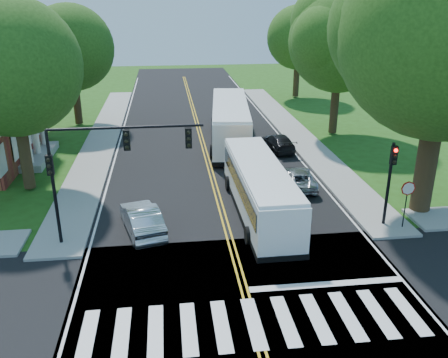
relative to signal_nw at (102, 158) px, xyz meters
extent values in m
plane|color=#244A12|center=(5.86, -6.43, -4.38)|extent=(140.00, 140.00, 0.00)
cube|color=black|center=(5.86, 11.57, -4.37)|extent=(14.00, 96.00, 0.01)
cube|color=black|center=(5.86, -6.43, -4.37)|extent=(60.00, 12.00, 0.01)
cube|color=gold|center=(5.86, 15.57, -4.36)|extent=(0.36, 70.00, 0.01)
cube|color=silver|center=(-0.94, 15.57, -4.36)|extent=(0.12, 70.00, 0.01)
cube|color=silver|center=(12.66, 15.57, -4.36)|extent=(0.12, 70.00, 0.01)
cube|color=silver|center=(5.86, -6.93, -4.36)|extent=(12.60, 3.00, 0.01)
cube|color=silver|center=(9.36, -4.83, -4.36)|extent=(6.60, 0.40, 0.01)
cube|color=gray|center=(-2.44, 18.57, -4.30)|extent=(2.60, 40.00, 0.15)
cube|color=gray|center=(14.16, 18.57, -4.30)|extent=(2.60, 40.00, 0.15)
cylinder|color=#352715|center=(16.86, 1.57, -1.23)|extent=(1.10, 1.10, 6.00)
sphere|color=#3A6D20|center=(16.86, 1.57, 5.28)|extent=(10.80, 10.80, 10.80)
cylinder|color=#352715|center=(-5.64, 7.57, -1.83)|extent=(0.70, 0.70, 4.80)
sphere|color=#3A6D20|center=(-5.64, 7.57, 3.17)|extent=(8.00, 8.00, 8.00)
cylinder|color=#352715|center=(-5.14, 23.57, -2.03)|extent=(0.70, 0.70, 4.40)
sphere|color=#3A6D20|center=(-5.14, 23.57, 2.64)|extent=(7.60, 7.60, 7.60)
cylinder|color=#352715|center=(17.36, 17.57, -1.73)|extent=(0.70, 0.70, 5.00)
sphere|color=#3A6D20|center=(17.36, 17.57, 3.50)|extent=(8.40, 8.40, 8.40)
cylinder|color=#352715|center=(18.36, 33.57, -2.03)|extent=(0.70, 0.70, 4.40)
sphere|color=#3A6D20|center=(18.36, 33.57, 2.51)|extent=(7.20, 7.20, 7.20)
cube|color=silver|center=(-6.54, 13.57, 0.02)|extent=(1.40, 6.00, 0.45)
cube|color=gray|center=(-6.54, 13.57, -4.13)|extent=(1.80, 6.00, 0.50)
cylinder|color=silver|center=(-6.54, 11.37, -2.28)|extent=(0.50, 0.50, 4.20)
cylinder|color=silver|center=(-6.54, 13.57, -2.28)|extent=(0.50, 0.50, 4.20)
cylinder|color=silver|center=(-6.54, 15.77, -2.28)|extent=(0.50, 0.50, 4.20)
cylinder|color=black|center=(-2.34, 0.07, -1.93)|extent=(0.16, 0.16, 4.60)
cube|color=black|center=(-2.34, -0.08, -0.23)|extent=(0.30, 0.22, 0.95)
sphere|color=black|center=(-2.34, -0.22, 0.07)|extent=(0.18, 0.18, 0.18)
cylinder|color=black|center=(1.16, 0.07, 1.37)|extent=(7.00, 0.12, 0.12)
cube|color=black|center=(1.16, -0.08, 0.82)|extent=(0.30, 0.22, 0.95)
cube|color=black|center=(3.96, -0.08, 0.82)|extent=(0.30, 0.22, 0.95)
cylinder|color=black|center=(14.06, 0.07, -2.03)|extent=(0.16, 0.16, 4.40)
cube|color=black|center=(14.06, -0.08, -0.43)|extent=(0.30, 0.22, 0.95)
sphere|color=#FF0A05|center=(14.06, -0.22, -0.13)|extent=(0.18, 0.18, 0.18)
cylinder|color=black|center=(14.86, -0.43, -3.13)|extent=(0.06, 0.06, 2.20)
cylinder|color=#A50A07|center=(14.86, -0.46, -2.08)|extent=(0.76, 0.04, 0.76)
cube|color=white|center=(7.85, 2.38, -2.94)|extent=(2.46, 10.91, 2.54)
cube|color=black|center=(7.85, 2.38, -2.48)|extent=(2.52, 10.14, 0.88)
cube|color=black|center=(7.79, 7.87, -2.61)|extent=(2.26, 0.12, 1.48)
cube|color=orange|center=(7.79, 7.87, -1.78)|extent=(1.57, 0.12, 0.30)
cube|color=black|center=(7.85, 2.38, -4.06)|extent=(2.51, 11.01, 0.28)
cube|color=white|center=(7.85, 2.38, -1.62)|extent=(2.41, 10.58, 0.20)
cylinder|color=black|center=(9.01, 5.98, -3.92)|extent=(0.30, 0.89, 0.89)
cylinder|color=black|center=(6.61, 5.96, -3.92)|extent=(0.30, 0.89, 0.89)
cylinder|color=black|center=(9.08, -0.93, -3.92)|extent=(0.30, 0.89, 0.89)
cylinder|color=black|center=(6.68, -0.96, -3.92)|extent=(0.30, 0.89, 0.89)
cube|color=white|center=(8.10, 15.99, -2.69)|extent=(4.18, 13.01, 2.98)
cube|color=black|center=(8.10, 15.99, -2.15)|extent=(4.15, 12.13, 1.03)
cube|color=black|center=(8.82, 22.39, -2.31)|extent=(2.65, 0.40, 1.73)
cube|color=orange|center=(8.82, 22.39, -1.33)|extent=(1.84, 0.31, 0.35)
cube|color=black|center=(8.10, 15.99, -4.01)|extent=(4.24, 13.12, 0.32)
cube|color=white|center=(8.10, 15.99, -1.14)|extent=(4.08, 12.62, 0.24)
cylinder|color=black|center=(9.97, 20.03, -3.85)|extent=(0.46, 1.07, 1.04)
cylinder|color=black|center=(7.17, 20.35, -3.85)|extent=(0.46, 1.07, 1.04)
cylinder|color=black|center=(9.06, 11.96, -3.85)|extent=(0.46, 1.07, 1.04)
cylinder|color=black|center=(6.26, 12.28, -3.85)|extent=(0.46, 1.07, 1.04)
imported|color=silver|center=(1.54, 0.87, -3.63)|extent=(2.62, 4.73, 1.48)
imported|color=#A9AAB0|center=(11.01, 5.93, -3.77)|extent=(2.41, 4.47, 1.19)
imported|color=black|center=(11.58, 13.60, -3.74)|extent=(2.15, 4.47, 1.25)
camera|label=1|loc=(2.99, -21.08, 6.91)|focal=38.00mm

